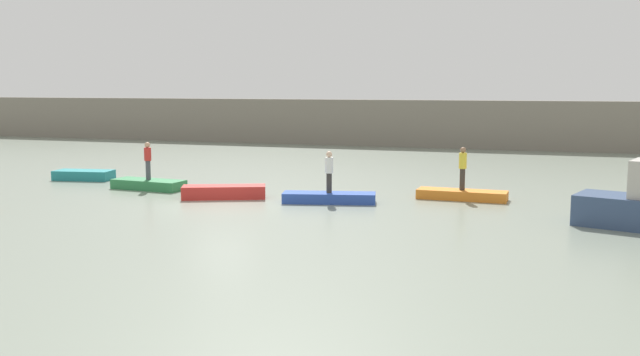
% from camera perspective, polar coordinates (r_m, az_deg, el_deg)
% --- Properties ---
extents(ground_plane, '(120.00, 120.00, 0.00)m').
position_cam_1_polar(ground_plane, '(28.20, -7.93, -2.21)').
color(ground_plane, gray).
extents(embankment_wall, '(80.00, 1.20, 3.61)m').
position_cam_1_polar(embankment_wall, '(55.10, 5.34, 4.46)').
color(embankment_wall, gray).
rests_on(embankment_wall, ground_plane).
extents(rowboat_teal, '(3.03, 1.68, 0.48)m').
position_cam_1_polar(rowboat_teal, '(37.35, -18.61, 0.23)').
color(rowboat_teal, teal).
rests_on(rowboat_teal, ground_plane).
extents(rowboat_green, '(3.51, 1.51, 0.44)m').
position_cam_1_polar(rowboat_green, '(33.14, -13.73, -0.51)').
color(rowboat_green, '#2D7F47').
rests_on(rowboat_green, ground_plane).
extents(rowboat_red, '(3.60, 2.26, 0.55)m').
position_cam_1_polar(rowboat_red, '(29.85, -7.80, -1.13)').
color(rowboat_red, red).
rests_on(rowboat_red, ground_plane).
extents(rowboat_blue, '(3.89, 1.87, 0.41)m').
position_cam_1_polar(rowboat_blue, '(28.50, 0.74, -1.61)').
color(rowboat_blue, '#2B4CAD').
rests_on(rowboat_blue, ground_plane).
extents(rowboat_orange, '(3.72, 1.22, 0.40)m').
position_cam_1_polar(rowboat_orange, '(29.91, 11.44, -1.34)').
color(rowboat_orange, orange).
rests_on(rowboat_orange, ground_plane).
extents(person_yellow_shirt, '(0.32, 0.32, 1.80)m').
position_cam_1_polar(person_yellow_shirt, '(29.75, 11.50, 0.95)').
color(person_yellow_shirt, '#38332D').
rests_on(person_yellow_shirt, rowboat_orange).
extents(person_red_shirt, '(0.32, 0.32, 1.72)m').
position_cam_1_polar(person_red_shirt, '(33.00, -13.79, 1.54)').
color(person_red_shirt, '#4C4C56').
rests_on(person_red_shirt, rowboat_green).
extents(person_white_shirt, '(0.32, 0.32, 1.69)m').
position_cam_1_polar(person_white_shirt, '(28.34, 0.75, 0.68)').
color(person_white_shirt, '#38332D').
rests_on(person_white_shirt, rowboat_blue).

